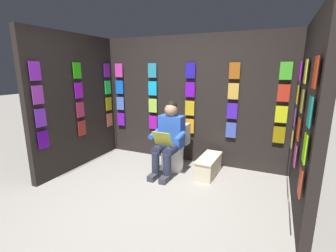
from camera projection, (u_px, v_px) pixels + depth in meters
The scene contains 7 objects.
ground_plane at pixel (136, 215), 2.85m from camera, with size 30.00×30.00×0.00m, color gray.
display_wall_back at pixel (191, 101), 4.33m from camera, with size 3.48×0.14×2.26m.
display_wall_left at pixel (308, 119), 2.75m from camera, with size 0.14×1.91×2.26m.
display_wall_right at pixel (76, 102), 4.13m from camera, with size 0.14×1.91×2.26m.
toilet at pixel (174, 150), 4.15m from camera, with size 0.41×0.56×0.77m.
person_reading at pixel (169, 138), 3.88m from camera, with size 0.53×0.69×1.19m.
comic_longbox_near at pixel (209, 166), 3.90m from camera, with size 0.30×0.69×0.31m.
Camera 1 is at (-1.38, 2.15, 1.68)m, focal length 25.78 mm.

